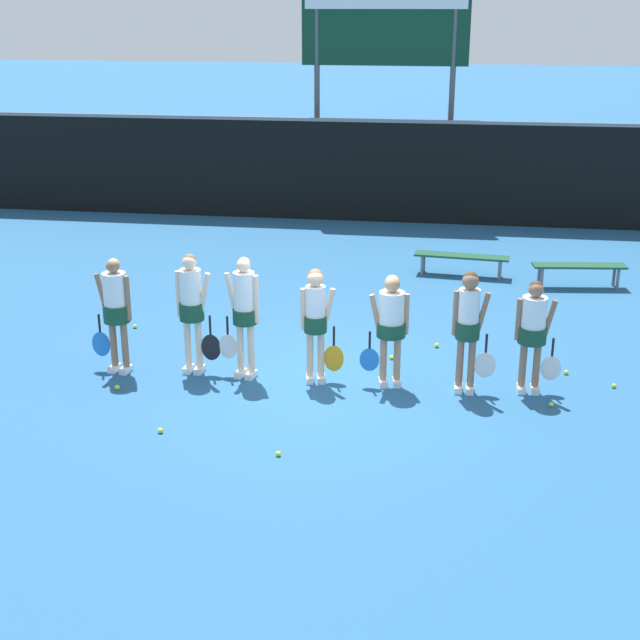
{
  "coord_description": "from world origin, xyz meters",
  "views": [
    {
      "loc": [
        1.71,
        -11.69,
        5.16
      ],
      "look_at": [
        -0.02,
        -0.01,
        0.93
      ],
      "focal_mm": 50.0,
      "sensor_mm": 36.0,
      "label": 1
    }
  ],
  "objects_px": {
    "tennis_ball_7": "(614,386)",
    "tennis_ball_0": "(135,326)",
    "scoreboard": "(385,46)",
    "player_5": "(469,322)",
    "player_4": "(391,321)",
    "tennis_ball_2": "(437,345)",
    "tennis_ball_3": "(117,387)",
    "player_6": "(533,328)",
    "tennis_ball_1": "(160,431)",
    "bench_far": "(462,258)",
    "tennis_ball_5": "(392,357)",
    "player_2": "(244,308)",
    "player_1": "(192,304)",
    "tennis_ball_4": "(551,404)",
    "player_0": "(116,306)",
    "tennis_ball_8": "(566,372)",
    "tennis_ball_9": "(278,454)",
    "player_3": "(316,316)",
    "bench_courtside": "(579,268)"
  },
  "relations": [
    {
      "from": "scoreboard",
      "to": "tennis_ball_0",
      "type": "xyz_separation_m",
      "value": [
        -3.37,
        -9.15,
        -4.12
      ]
    },
    {
      "from": "scoreboard",
      "to": "player_5",
      "type": "bearing_deg",
      "value": -79.18
    },
    {
      "from": "player_4",
      "to": "tennis_ball_2",
      "type": "height_order",
      "value": "player_4"
    },
    {
      "from": "player_5",
      "to": "tennis_ball_5",
      "type": "height_order",
      "value": "player_5"
    },
    {
      "from": "bench_courtside",
      "to": "player_1",
      "type": "height_order",
      "value": "player_1"
    },
    {
      "from": "scoreboard",
      "to": "player_4",
      "type": "relative_size",
      "value": 3.27
    },
    {
      "from": "scoreboard",
      "to": "tennis_ball_8",
      "type": "bearing_deg",
      "value": -70.57
    },
    {
      "from": "player_1",
      "to": "player_3",
      "type": "bearing_deg",
      "value": 0.74
    },
    {
      "from": "bench_courtside",
      "to": "player_2",
      "type": "bearing_deg",
      "value": -142.9
    },
    {
      "from": "player_0",
      "to": "player_1",
      "type": "height_order",
      "value": "player_1"
    },
    {
      "from": "scoreboard",
      "to": "tennis_ball_2",
      "type": "distance_m",
      "value": 10.3
    },
    {
      "from": "player_6",
      "to": "tennis_ball_9",
      "type": "relative_size",
      "value": 24.9
    },
    {
      "from": "scoreboard",
      "to": "tennis_ball_8",
      "type": "xyz_separation_m",
      "value": [
        3.57,
        -10.11,
        -4.12
      ]
    },
    {
      "from": "tennis_ball_0",
      "to": "tennis_ball_3",
      "type": "distance_m",
      "value": 2.52
    },
    {
      "from": "bench_far",
      "to": "tennis_ball_5",
      "type": "distance_m",
      "value": 4.77
    },
    {
      "from": "tennis_ball_8",
      "to": "tennis_ball_3",
      "type": "bearing_deg",
      "value": -166.76
    },
    {
      "from": "scoreboard",
      "to": "player_0",
      "type": "xyz_separation_m",
      "value": [
        -2.95,
        -10.95,
        -3.13
      ]
    },
    {
      "from": "player_3",
      "to": "tennis_ball_2",
      "type": "xyz_separation_m",
      "value": [
        1.69,
        1.58,
        -0.95
      ]
    },
    {
      "from": "bench_far",
      "to": "player_1",
      "type": "distance_m",
      "value": 6.8
    },
    {
      "from": "scoreboard",
      "to": "tennis_ball_5",
      "type": "height_order",
      "value": "scoreboard"
    },
    {
      "from": "tennis_ball_8",
      "to": "player_4",
      "type": "bearing_deg",
      "value": -163.73
    },
    {
      "from": "bench_courtside",
      "to": "player_6",
      "type": "distance_m",
      "value": 5.26
    },
    {
      "from": "player_6",
      "to": "tennis_ball_1",
      "type": "xyz_separation_m",
      "value": [
        -4.71,
        -2.0,
        -0.92
      ]
    },
    {
      "from": "player_1",
      "to": "player_4",
      "type": "relative_size",
      "value": 1.1
    },
    {
      "from": "player_2",
      "to": "tennis_ball_7",
      "type": "relative_size",
      "value": 27.96
    },
    {
      "from": "bench_far",
      "to": "player_6",
      "type": "xyz_separation_m",
      "value": [
        0.93,
        -5.54,
        0.59
      ]
    },
    {
      "from": "player_1",
      "to": "tennis_ball_5",
      "type": "xyz_separation_m",
      "value": [
        2.84,
        0.9,
        -1.03
      ]
    },
    {
      "from": "player_3",
      "to": "tennis_ball_4",
      "type": "distance_m",
      "value": 3.44
    },
    {
      "from": "scoreboard",
      "to": "bench_far",
      "type": "bearing_deg",
      "value": -68.85
    },
    {
      "from": "tennis_ball_0",
      "to": "tennis_ball_4",
      "type": "height_order",
      "value": "tennis_ball_4"
    },
    {
      "from": "player_4",
      "to": "tennis_ball_3",
      "type": "bearing_deg",
      "value": -179.27
    },
    {
      "from": "bench_far",
      "to": "tennis_ball_1",
      "type": "xyz_separation_m",
      "value": [
        -3.77,
        -7.54,
        -0.33
      ]
    },
    {
      "from": "tennis_ball_5",
      "to": "tennis_ball_7",
      "type": "height_order",
      "value": "same"
    },
    {
      "from": "bench_far",
      "to": "tennis_ball_9",
      "type": "height_order",
      "value": "bench_far"
    },
    {
      "from": "tennis_ball_1",
      "to": "tennis_ball_7",
      "type": "distance_m",
      "value": 6.35
    },
    {
      "from": "tennis_ball_9",
      "to": "tennis_ball_1",
      "type": "bearing_deg",
      "value": 166.57
    },
    {
      "from": "bench_courtside",
      "to": "player_4",
      "type": "xyz_separation_m",
      "value": [
        -3.23,
        -5.13,
        0.58
      ]
    },
    {
      "from": "tennis_ball_1",
      "to": "player_1",
      "type": "bearing_deg",
      "value": 93.38
    },
    {
      "from": "tennis_ball_3",
      "to": "player_6",
      "type": "bearing_deg",
      "value": 7.95
    },
    {
      "from": "tennis_ball_1",
      "to": "tennis_ball_9",
      "type": "height_order",
      "value": "tennis_ball_1"
    },
    {
      "from": "player_6",
      "to": "tennis_ball_8",
      "type": "relative_size",
      "value": 23.73
    },
    {
      "from": "scoreboard",
      "to": "tennis_ball_7",
      "type": "height_order",
      "value": "scoreboard"
    },
    {
      "from": "player_2",
      "to": "tennis_ball_5",
      "type": "distance_m",
      "value": 2.49
    },
    {
      "from": "tennis_ball_1",
      "to": "tennis_ball_4",
      "type": "distance_m",
      "value": 5.21
    },
    {
      "from": "scoreboard",
      "to": "tennis_ball_0",
      "type": "relative_size",
      "value": 81.71
    },
    {
      "from": "player_4",
      "to": "tennis_ball_0",
      "type": "height_order",
      "value": "player_4"
    },
    {
      "from": "tennis_ball_2",
      "to": "tennis_ball_5",
      "type": "xyz_separation_m",
      "value": [
        -0.67,
        -0.61,
        -0.0
      ]
    },
    {
      "from": "tennis_ball_3",
      "to": "tennis_ball_9",
      "type": "xyz_separation_m",
      "value": [
        2.62,
        -1.58,
        -0.0
      ]
    },
    {
      "from": "tennis_ball_7",
      "to": "tennis_ball_0",
      "type": "bearing_deg",
      "value": 169.85
    },
    {
      "from": "tennis_ball_1",
      "to": "tennis_ball_9",
      "type": "bearing_deg",
      "value": -13.43
    }
  ]
}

